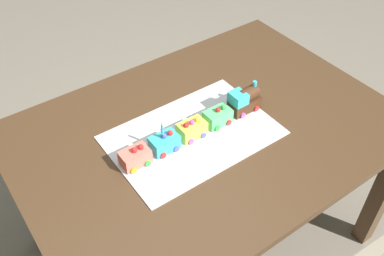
# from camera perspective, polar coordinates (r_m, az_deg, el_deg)

# --- Properties ---
(ground_plane) EXTENTS (8.00, 8.00, 0.00)m
(ground_plane) POSITION_cam_1_polar(r_m,az_deg,el_deg) (2.18, 1.55, -14.33)
(ground_plane) COLOR gray
(dining_table) EXTENTS (1.40, 1.00, 0.74)m
(dining_table) POSITION_cam_1_polar(r_m,az_deg,el_deg) (1.69, 1.95, -2.67)
(dining_table) COLOR #4C331E
(dining_table) RESTS_ON ground
(cake_board) EXTENTS (0.60, 0.40, 0.00)m
(cake_board) POSITION_cam_1_polar(r_m,az_deg,el_deg) (1.58, 0.00, -0.85)
(cake_board) COLOR silver
(cake_board) RESTS_ON dining_table
(cake_locomotive) EXTENTS (0.14, 0.08, 0.12)m
(cake_locomotive) POSITION_cam_1_polar(r_m,az_deg,el_deg) (1.67, 6.89, 3.71)
(cake_locomotive) COLOR #472816
(cake_locomotive) RESTS_ON cake_board
(cake_car_tanker_mint_green) EXTENTS (0.10, 0.08, 0.07)m
(cake_car_tanker_mint_green) POSITION_cam_1_polar(r_m,az_deg,el_deg) (1.61, 3.38, 1.55)
(cake_car_tanker_mint_green) COLOR #59CC7A
(cake_car_tanker_mint_green) RESTS_ON cake_board
(cake_car_flatbed_lemon) EXTENTS (0.10, 0.08, 0.07)m
(cake_car_flatbed_lemon) POSITION_cam_1_polar(r_m,az_deg,el_deg) (1.56, -0.06, -0.11)
(cake_car_flatbed_lemon) COLOR #F4E04C
(cake_car_flatbed_lemon) RESTS_ON cake_board
(cake_car_hopper_turquoise) EXTENTS (0.10, 0.08, 0.07)m
(cake_car_hopper_turquoise) POSITION_cam_1_polar(r_m,az_deg,el_deg) (1.51, -3.68, -1.91)
(cake_car_hopper_turquoise) COLOR #38B7C6
(cake_car_hopper_turquoise) RESTS_ON cake_board
(cake_car_caboose_coral) EXTENTS (0.10, 0.08, 0.07)m
(cake_car_caboose_coral) POSITION_cam_1_polar(r_m,az_deg,el_deg) (1.47, -7.54, -3.78)
(cake_car_caboose_coral) COLOR #F27260
(cake_car_caboose_coral) RESTS_ON cake_board
(birthday_candle) EXTENTS (0.01, 0.01, 0.06)m
(birthday_candle) POSITION_cam_1_polar(r_m,az_deg,el_deg) (1.46, -3.98, -0.03)
(birthday_candle) COLOR #4CA5E5
(birthday_candle) RESTS_ON cake_car_hopper_turquoise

